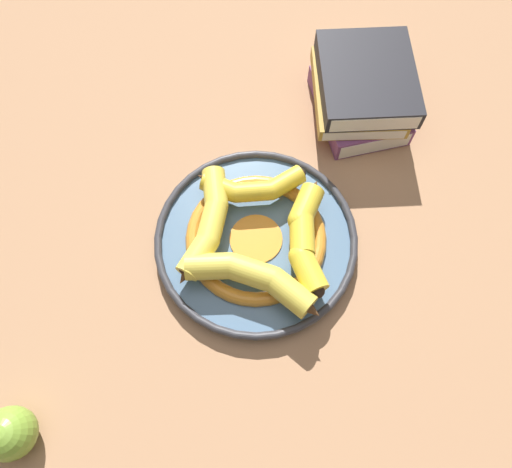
% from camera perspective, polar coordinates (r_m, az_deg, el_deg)
% --- Properties ---
extents(ground_plane, '(2.80, 2.80, 0.00)m').
position_cam_1_polar(ground_plane, '(0.80, 2.37, -0.05)').
color(ground_plane, '#A87A56').
extents(decorative_bowl, '(0.32, 0.32, 0.03)m').
position_cam_1_polar(decorative_bowl, '(0.78, -0.00, -0.63)').
color(decorative_bowl, slate).
rests_on(decorative_bowl, ground_plane).
extents(banana_a, '(0.09, 0.21, 0.04)m').
position_cam_1_polar(banana_a, '(0.72, -0.33, -5.05)').
color(banana_a, gold).
rests_on(banana_a, decorative_bowl).
extents(banana_b, '(0.19, 0.10, 0.04)m').
position_cam_1_polar(banana_b, '(0.76, -5.51, 1.08)').
color(banana_b, yellow).
rests_on(banana_b, decorative_bowl).
extents(banana_c, '(0.12, 0.15, 0.03)m').
position_cam_1_polar(banana_c, '(0.78, -0.55, 5.36)').
color(banana_c, gold).
rests_on(banana_c, decorative_bowl).
extents(banana_d, '(0.17, 0.12, 0.04)m').
position_cam_1_polar(banana_d, '(0.75, 5.60, -0.20)').
color(banana_d, yellow).
rests_on(banana_d, decorative_bowl).
extents(book_stack, '(0.24, 0.24, 0.10)m').
position_cam_1_polar(book_stack, '(0.90, 12.01, 15.56)').
color(book_stack, '#753D70').
rests_on(book_stack, ground_plane).
extents(apple, '(0.07, 0.07, 0.08)m').
position_cam_1_polar(apple, '(0.77, -26.29, -19.76)').
color(apple, olive).
rests_on(apple, ground_plane).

